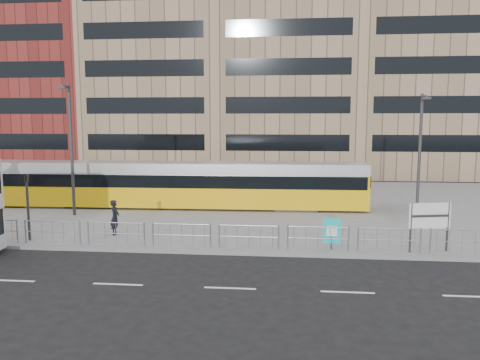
# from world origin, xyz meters

# --- Properties ---
(ground) EXTENTS (120.00, 120.00, 0.00)m
(ground) POSITION_xyz_m (0.00, 0.00, 0.00)
(ground) COLOR black
(ground) RESTS_ON ground
(plaza) EXTENTS (64.00, 24.00, 0.15)m
(plaza) POSITION_xyz_m (0.00, 12.00, 0.07)
(plaza) COLOR slate
(plaza) RESTS_ON ground
(kerb) EXTENTS (64.00, 0.25, 0.17)m
(kerb) POSITION_xyz_m (0.00, 0.05, 0.07)
(kerb) COLOR gray
(kerb) RESTS_ON ground
(building_row) EXTENTS (70.40, 18.40, 31.20)m
(building_row) POSITION_xyz_m (1.55, 34.27, 12.91)
(building_row) COLOR maroon
(building_row) RESTS_ON ground
(pedestrian_barrier) EXTENTS (32.07, 0.07, 1.10)m
(pedestrian_barrier) POSITION_xyz_m (2.00, 0.50, 0.98)
(pedestrian_barrier) COLOR gray
(pedestrian_barrier) RESTS_ON plaza
(road_markings) EXTENTS (62.00, 0.12, 0.01)m
(road_markings) POSITION_xyz_m (1.00, -4.00, 0.01)
(road_markings) COLOR white
(road_markings) RESTS_ON ground
(tram) EXTENTS (24.94, 2.90, 2.93)m
(tram) POSITION_xyz_m (-3.48, 9.92, 1.62)
(tram) COLOR #EAB30C
(tram) RESTS_ON plaza
(station_sign) EXTENTS (1.83, 0.46, 2.13)m
(station_sign) POSITION_xyz_m (10.02, 0.80, 1.63)
(station_sign) COLOR #2D2D30
(station_sign) RESTS_ON plaza
(ad_panel) EXTENTS (0.74, 0.11, 1.39)m
(ad_panel) POSITION_xyz_m (5.91, 0.78, 0.96)
(ad_panel) COLOR #2D2D30
(ad_panel) RESTS_ON plaza
(pedestrian) EXTENTS (0.46, 0.66, 1.73)m
(pedestrian) POSITION_xyz_m (-4.48, 2.45, 1.02)
(pedestrian) COLOR black
(pedestrian) RESTS_ON plaza
(traffic_light_west) EXTENTS (0.20, 0.23, 3.10)m
(traffic_light_west) POSITION_xyz_m (-8.11, 1.02, 2.12)
(traffic_light_west) COLOR #2D2D30
(traffic_light_west) RESTS_ON plaza
(lamp_post_west) EXTENTS (0.45, 1.04, 7.74)m
(lamp_post_west) POSITION_xyz_m (-8.65, 6.85, 4.39)
(lamp_post_west) COLOR #2D2D30
(lamp_post_west) RESTS_ON plaza
(lamp_post_east) EXTENTS (0.45, 1.04, 7.15)m
(lamp_post_east) POSITION_xyz_m (11.72, 8.82, 4.09)
(lamp_post_east) COLOR #2D2D30
(lamp_post_east) RESTS_ON plaza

